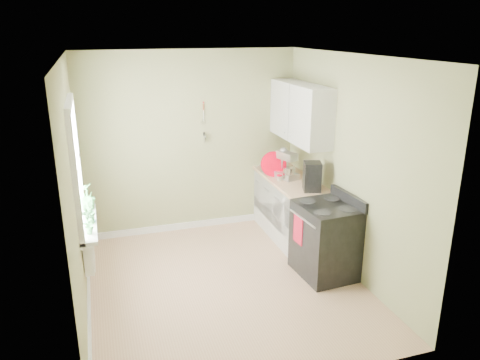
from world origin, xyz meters
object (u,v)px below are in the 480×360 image
object	(u,v)px
kettle	(265,165)
stand_mixer	(286,166)
coffee_maker	(312,177)
stove	(326,239)

from	to	relation	value
kettle	stand_mixer	bearing A→B (deg)	-63.90
kettle	coffee_maker	xyz separation A→B (m)	(0.29, -1.00, 0.08)
stove	stand_mixer	xyz separation A→B (m)	(-0.04, 1.21, 0.62)
stove	kettle	bearing A→B (deg)	98.16
stand_mixer	coffee_maker	distance (m)	0.62
stand_mixer	coffee_maker	xyz separation A→B (m)	(0.11, -0.61, 0.00)
kettle	coffee_maker	distance (m)	1.04
stove	coffee_maker	world-z (taller)	coffee_maker
stand_mixer	stove	bearing A→B (deg)	-88.10
stand_mixer	coffee_maker	size ratio (longest dim) A/B	1.10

